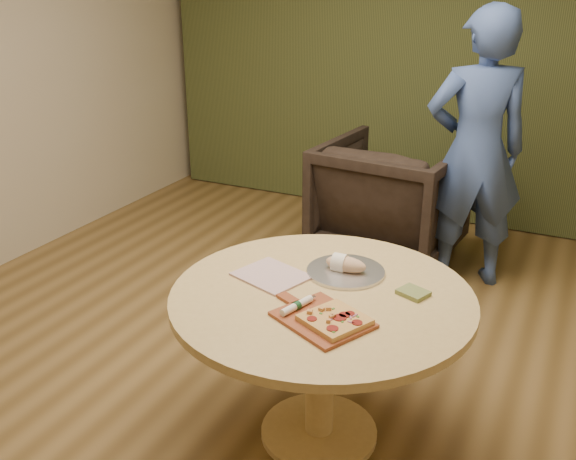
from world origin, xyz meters
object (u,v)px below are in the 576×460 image
Objects in this scene: bread_roll at (344,264)px; flatbread_pizza at (335,320)px; person_standing at (475,152)px; pedestal_table at (321,321)px; pizza_paddle at (321,319)px; cutlery_roll at (297,306)px; armchair at (391,194)px; serving_tray at (346,271)px.

flatbread_pizza is at bearing -73.09° from bread_roll.
pedestal_table is at bearing 55.36° from person_standing.
flatbread_pizza is at bearing 13.09° from pizza_paddle.
cutlery_roll is 0.42m from bread_roll.
bread_roll is 0.10× the size of person_standing.
bread_roll is 0.20× the size of armchair.
person_standing is (0.18, 2.15, 0.17)m from pizza_paddle.
flatbread_pizza is 0.16× the size of person_standing.
pedestal_table is 0.27m from serving_tray.
armchair is at bearing 100.78° from serving_tray.
cutlery_roll is 2.15m from person_standing.
bread_roll is 1.73m from person_standing.
cutlery_roll is at bearing -95.21° from bread_roll.
serving_tray is at bearing 100.92° from cutlery_roll.
pizza_paddle is 0.45m from bread_roll.
pedestal_table is 0.29m from bread_roll.
pizza_paddle is 1.33× the size of serving_tray.
serving_tray reaches higher than pizza_paddle.
serving_tray reaches higher than pedestal_table.
pizza_paddle is 0.12m from cutlery_roll.
cutlery_roll is 0.55× the size of serving_tray.
serving_tray is 1.94m from armchair.
pizza_paddle is at bearing 8.36° from cutlery_roll.
pizza_paddle is at bearing 167.17° from flatbread_pizza.
armchair is at bearing 99.11° from pedestal_table.
pizza_paddle is 1.61× the size of flatbread_pizza.
pedestal_table is 6.78× the size of bread_roll.
flatbread_pizza is (0.15, -0.23, 0.17)m from pedestal_table.
flatbread_pizza is 0.30× the size of armchair.
serving_tray is (-0.13, 0.46, -0.02)m from flatbread_pizza.
bread_roll is (-0.14, 0.46, 0.02)m from flatbread_pizza.
pedestal_table is at bearing 123.20° from flatbread_pizza.
cutlery_roll is at bearing -96.40° from serving_tray.
bread_roll is at bearing 125.53° from pizza_paddle.
pedestal_table is 3.68× the size of serving_tray.
flatbread_pizza reaches higher than serving_tray.
cutlery_roll is 2.35m from armchair.
cutlery_roll is 0.11× the size of person_standing.
serving_tray is at bearing 84.88° from pedestal_table.
pedestal_table is at bearing -95.12° from serving_tray.
pizza_paddle is (0.09, -0.21, 0.15)m from pedestal_table.
person_standing reaches higher than pizza_paddle.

